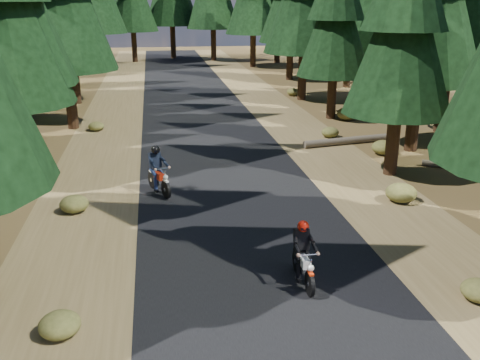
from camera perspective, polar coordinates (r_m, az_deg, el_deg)
name	(u,v)px	position (r m, az deg, el deg)	size (l,w,h in m)	color
ground	(249,236)	(14.58, 0.95, -5.98)	(120.00, 120.00, 0.00)	#423217
road	(224,178)	(19.18, -1.68, 0.24)	(6.00, 100.00, 0.01)	black
shoulder_l	(93,185)	(19.16, -15.44, -0.48)	(3.20, 100.00, 0.01)	brown
shoulder_r	(347,172)	(20.27, 11.32, 0.89)	(3.20, 100.00, 0.01)	brown
log_near	(352,140)	(24.22, 11.90, 4.18)	(0.32, 0.32, 4.71)	#4C4233
log_far	(475,168)	(21.70, 23.81, 1.14)	(0.24, 0.24, 3.79)	#4C4233
understory_shrubs	(271,150)	(21.80, 3.36, 3.24)	(16.70, 29.89, 0.67)	#474C1E
rider_lead	(303,264)	(12.16, 6.78, -8.86)	(0.49, 1.64, 1.47)	white
rider_follow	(159,178)	(17.69, -8.66, 0.21)	(1.15, 1.85, 1.59)	#9A1D0A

